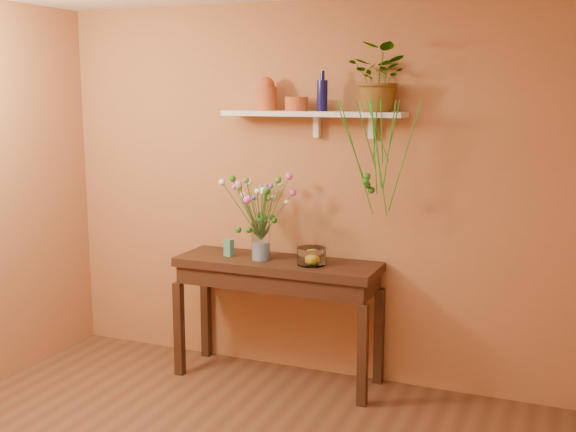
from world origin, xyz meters
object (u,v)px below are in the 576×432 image
at_px(terracotta_jug, 267,95).
at_px(blue_bottle, 322,95).
at_px(bouquet, 259,197).
at_px(glass_bowl, 311,257).
at_px(spider_plant, 381,78).
at_px(glass_vase, 261,244).
at_px(sideboard, 277,278).

height_order(terracotta_jug, blue_bottle, blue_bottle).
bearing_deg(bouquet, blue_bottle, 19.44).
relative_size(bouquet, glass_bowl, 2.58).
bearing_deg(bouquet, glass_bowl, 0.74).
bearing_deg(spider_plant, blue_bottle, -177.91).
xyz_separation_m(terracotta_jug, spider_plant, (0.83, -0.01, 0.11)).
relative_size(glass_vase, bouquet, 0.52).
distance_m(glass_vase, bouquet, 0.34).
bearing_deg(glass_bowl, spider_plant, 20.03).
distance_m(sideboard, spider_plant, 1.57).
bearing_deg(spider_plant, glass_bowl, -159.97).
height_order(terracotta_jug, spider_plant, spider_plant).
relative_size(spider_plant, bouquet, 0.86).
bearing_deg(sideboard, glass_vase, -163.91).
bearing_deg(terracotta_jug, sideboard, -44.19).
xyz_separation_m(sideboard, glass_bowl, (0.27, -0.04, 0.18)).
bearing_deg(blue_bottle, sideboard, -160.32).
bearing_deg(sideboard, bouquet, -161.15).
height_order(sideboard, bouquet, bouquet).
xyz_separation_m(spider_plant, glass_bowl, (-0.42, -0.15, -1.22)).
distance_m(spider_plant, glass_bowl, 1.30).
xyz_separation_m(sideboard, spider_plant, (0.70, 0.12, 1.40)).
relative_size(sideboard, blue_bottle, 5.37).
xyz_separation_m(terracotta_jug, blue_bottle, (0.43, -0.03, -0.00)).
xyz_separation_m(glass_vase, glass_bowl, (0.39, -0.00, -0.06)).
height_order(glass_vase, bouquet, bouquet).
bearing_deg(bouquet, glass_vase, 53.95).
xyz_separation_m(terracotta_jug, bouquet, (0.01, -0.17, -0.71)).
distance_m(blue_bottle, glass_vase, 1.13).
relative_size(sideboard, terracotta_jug, 6.27).
bearing_deg(blue_bottle, glass_bowl, -98.09).
distance_m(terracotta_jug, glass_bowl, 1.19).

